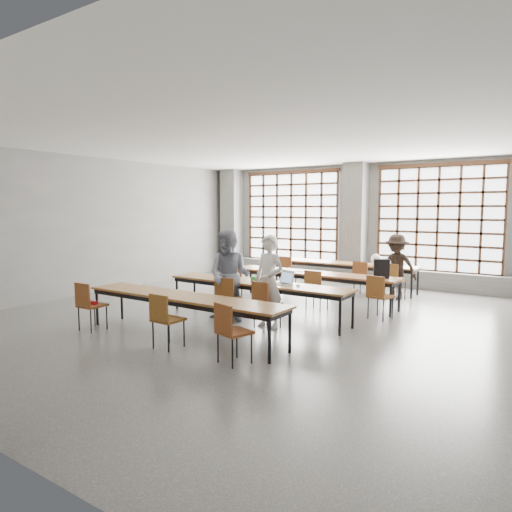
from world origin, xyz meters
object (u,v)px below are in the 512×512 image
Objects in this scene: phone at (262,283)px; green_box at (257,279)px; chair_near_mid at (164,315)px; chair_near_left at (88,301)px; student_female at (230,276)px; red_pouch at (92,303)px; chair_mid_left at (239,278)px; chair_near_right at (230,327)px; student_back at (396,267)px; chair_mid_centre at (315,286)px; desk_row_c at (257,285)px; mouse at (298,286)px; plastic_bag at (376,259)px; chair_mid_right at (379,293)px; backpack at (381,269)px; desk_row_a at (343,265)px; student_male at (269,282)px; chair_front_left at (227,295)px; chair_front_right at (264,300)px; chair_back_right at (393,277)px; chair_back_left at (287,268)px; chair_back_mid at (362,275)px; laptop_back at (394,263)px; laptop_front at (284,281)px; desk_row_b at (312,275)px; desk_row_d at (183,299)px.

green_box is at bearing 141.95° from phone.
chair_near_left is at bearing -180.00° from chair_near_mid.
red_pouch is (-1.65, -1.93, -0.39)m from student_female.
chair_mid_left is 1.00× the size of chair_near_right.
chair_mid_centre is at bearing -110.11° from student_back.
desk_row_c is 3.12m from red_pouch.
mouse is at bearing -78.22° from chair_mid_centre.
plastic_bag is (0.08, 4.07, 0.12)m from mouse.
chair_near_mid is (-0.74, -3.73, 0.00)m from chair_mid_centre.
chair_mid_right is 2.95m from student_female.
student_female is 4.45× the size of backpack.
desk_row_a is 4.55× the size of chair_near_right.
chair_mid_centre is at bearing 93.82° from student_male.
chair_mid_centre is 4.40× the size of red_pouch.
chair_mid_right is at bearing 42.82° from chair_near_left.
chair_front_left and chair_front_right have the same top height.
chair_back_left is at bearing -179.94° from chair_back_right.
desk_row_a is at bearing 84.97° from chair_front_left.
chair_back_right is 3.74m from green_box.
chair_back_mid and chair_near_mid have the same top height.
chair_mid_centre is at bearing -95.98° from chair_back_mid.
plastic_bag is 1.43× the size of red_pouch.
mouse is at bearing 60.78° from student_male.
desk_row_c is at bearing -109.94° from laptop_back.
chair_back_mid is at bearing 74.78° from desk_row_c.
desk_row_b is at bearing 98.97° from laptop_front.
chair_front_left is at bearing -116.39° from chair_back_right.
chair_near_right is at bearing -22.96° from desk_row_d.
chair_back_right is 0.81m from laptop_back.
chair_near_left reaches higher than green_box.
student_female reaches higher than desk_row_d.
chair_back_left is at bearing 147.25° from chair_mid_right.
chair_back_mid is 1.81m from backpack.
green_box is at bearing -177.52° from laptop_front.
chair_near_mid is 6.27m from student_back.
chair_front_left is at bearing -141.92° from chair_mid_right.
laptop_back is at bearing 73.79° from desk_row_d.
student_female is 13.70× the size of phone.
chair_back_left is 2.41m from plastic_bag.
red_pouch is at bearing 178.63° from chair_near_right.
student_back is (3.68, 6.01, 0.25)m from chair_near_left.
backpack reaches higher than desk_row_c.
chair_back_right is 1.00× the size of chair_mid_right.
chair_near_left is 7.05m from student_back.
desk_row_b is at bearing 158.38° from backpack.
laptop_front reaches higher than desk_row_a.
desk_row_c is 4.55× the size of chair_near_mid.
chair_back_left reaches higher than phone.
student_back is at bearing 71.17° from laptop_front.
desk_row_b is 20.00× the size of red_pouch.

